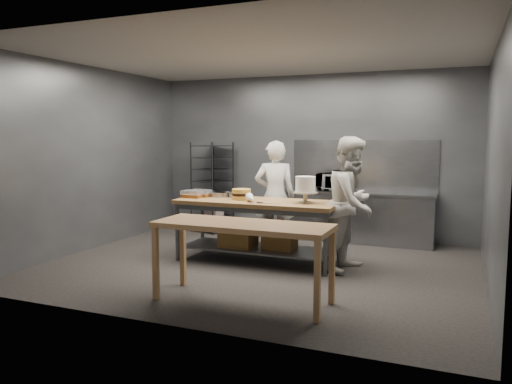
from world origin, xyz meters
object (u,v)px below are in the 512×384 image
(chef_behind, at_px, (275,196))
(microwave, at_px, (333,182))
(chef_right, at_px, (352,204))
(speed_rack, at_px, (212,188))
(near_counter, at_px, (242,231))
(frosted_cake_stand, at_px, (305,186))
(layer_cake, at_px, (241,194))
(work_table, at_px, (257,224))

(chef_behind, relative_size, microwave, 3.31)
(chef_right, bearing_deg, speed_rack, 73.32)
(near_counter, height_order, frosted_cake_stand, frosted_cake_stand)
(speed_rack, bearing_deg, chef_right, -29.99)
(speed_rack, distance_m, layer_cake, 2.43)
(chef_behind, bearing_deg, near_counter, 83.61)
(chef_right, height_order, microwave, chef_right)
(speed_rack, bearing_deg, layer_cake, -52.11)
(speed_rack, height_order, chef_right, chef_right)
(chef_behind, bearing_deg, layer_cake, 53.58)
(frosted_cake_stand, height_order, layer_cake, frosted_cake_stand)
(near_counter, distance_m, frosted_cake_stand, 1.79)
(work_table, bearing_deg, layer_cake, 179.20)
(microwave, distance_m, frosted_cake_stand, 2.01)
(chef_behind, relative_size, chef_right, 0.96)
(microwave, bearing_deg, speed_rack, -178.08)
(near_counter, relative_size, chef_right, 1.08)
(work_table, distance_m, near_counter, 1.85)
(speed_rack, xyz_separation_m, frosted_cake_stand, (2.48, -1.92, 0.31))
(chef_right, distance_m, frosted_cake_stand, 0.69)
(work_table, xyz_separation_m, layer_cake, (-0.25, 0.00, 0.43))
(speed_rack, relative_size, frosted_cake_stand, 4.63)
(near_counter, xyz_separation_m, chef_behind, (-0.55, 2.52, 0.08))
(speed_rack, bearing_deg, frosted_cake_stand, -37.76)
(speed_rack, xyz_separation_m, chef_behind, (1.73, -1.14, 0.04))
(chef_behind, xyz_separation_m, chef_right, (1.39, -0.66, 0.03))
(work_table, distance_m, chef_behind, 0.84)
(near_counter, relative_size, layer_cake, 7.18)
(layer_cake, bearing_deg, near_counter, -65.51)
(frosted_cake_stand, bearing_deg, chef_behind, 133.73)
(frosted_cake_stand, relative_size, layer_cake, 1.36)
(chef_right, xyz_separation_m, microwave, (-0.73, 1.88, 0.12))
(chef_right, xyz_separation_m, layer_cake, (-1.64, -0.11, 0.07))
(speed_rack, distance_m, chef_behind, 2.07)
(speed_rack, distance_m, microwave, 2.40)
(chef_behind, distance_m, frosted_cake_stand, 1.12)
(near_counter, xyz_separation_m, microwave, (0.10, 3.74, 0.24))
(near_counter, xyz_separation_m, chef_right, (0.84, 1.86, 0.12))
(chef_right, height_order, layer_cake, chef_right)
(chef_right, distance_m, layer_cake, 1.64)
(speed_rack, height_order, chef_behind, chef_behind)
(frosted_cake_stand, distance_m, layer_cake, 1.01)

